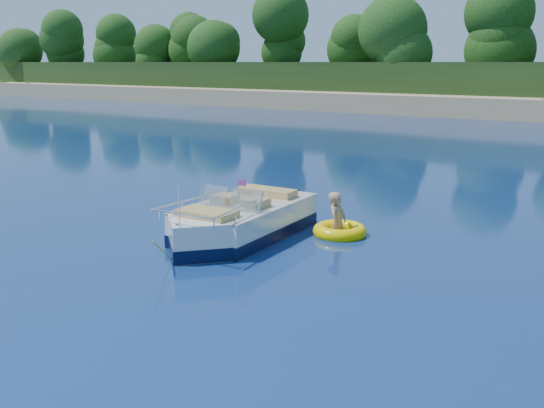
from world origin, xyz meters
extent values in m
plane|color=#0A1946|center=(0.00, 0.00, 0.00)|extent=(160.00, 160.00, 0.00)
cylinder|color=black|center=(-45.00, 41.00, 2.90)|extent=(0.44, 0.44, 2.80)
sphere|color=black|center=(-45.00, 41.00, 5.56)|extent=(4.62, 4.62, 4.62)
cylinder|color=black|center=(-18.00, 40.50, 3.10)|extent=(0.44, 0.44, 3.20)
sphere|color=black|center=(-18.00, 40.50, 6.14)|extent=(5.28, 5.28, 5.28)
cube|color=white|center=(-0.68, 1.07, 0.29)|extent=(2.07, 3.65, 0.99)
cube|color=white|center=(-0.59, -0.61, 0.29)|extent=(1.88, 1.88, 0.99)
cube|color=black|center=(-0.68, 1.07, 0.15)|extent=(2.10, 3.69, 0.28)
cube|color=black|center=(-0.59, -0.61, 0.15)|extent=(1.92, 1.92, 0.28)
cube|color=tan|center=(-0.70, 1.36, 0.56)|extent=(1.64, 2.57, 0.09)
cube|color=white|center=(-0.68, 1.07, 0.75)|extent=(2.11, 3.65, 0.06)
cube|color=black|center=(-0.79, 3.02, 0.33)|extent=(0.53, 0.36, 0.85)
cube|color=#8C9EA5|center=(-1.07, 0.39, 1.03)|extent=(0.75, 0.31, 0.46)
cube|color=#8C9EA5|center=(-0.22, 0.44, 1.03)|extent=(0.77, 0.38, 0.46)
cube|color=tan|center=(-1.09, 0.82, 0.78)|extent=(0.54, 0.54, 0.38)
cube|color=tan|center=(-0.25, 0.86, 0.78)|extent=(0.54, 0.54, 0.38)
cube|color=tan|center=(-0.73, 2.01, 0.78)|extent=(1.49, 0.60, 0.36)
cube|color=tan|center=(-0.60, -0.43, 0.76)|extent=(1.28, 0.77, 0.32)
cylinder|color=white|center=(-0.55, -1.32, 1.18)|extent=(0.03, 0.03, 0.80)
cube|color=red|center=(-0.31, 0.43, 1.40)|extent=(0.21, 0.03, 0.13)
cube|color=silver|center=(-0.55, -1.37, 0.81)|extent=(0.10, 0.06, 0.05)
cylinder|color=yellow|center=(-0.67, -1.70, 0.33)|extent=(0.42, 0.94, 0.72)
torus|color=#FFDB00|center=(1.15, 2.32, 0.08)|extent=(1.60, 1.60, 0.34)
torus|color=red|center=(1.15, 2.32, 0.10)|extent=(1.32, 1.32, 0.11)
imported|color=tan|center=(1.07, 2.37, 0.00)|extent=(0.51, 0.91, 1.70)
camera|label=1|loc=(7.55, -9.98, 3.98)|focal=40.00mm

